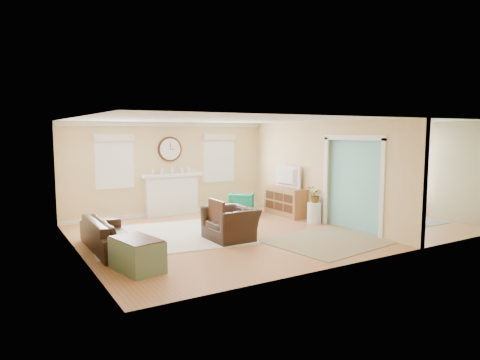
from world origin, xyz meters
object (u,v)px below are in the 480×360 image
Objects in this scene: credenza at (285,201)px; dining_table at (368,206)px; green_chair at (241,203)px; sofa at (112,234)px; eames_chair at (231,224)px.

dining_table is (1.77, -1.40, -0.07)m from credenza.
dining_table is at bearing 179.39° from green_chair.
sofa is 4.57m from green_chair.
sofa is 6.85m from dining_table.
green_chair is 1.26m from credenza.
credenza is (0.92, -0.86, 0.10)m from green_chair.
credenza is at bearing 119.72° from eames_chair.
dining_table reaches higher than green_chair.
credenza is 0.77× the size of dining_table.
sofa is at bearing -103.43° from eames_chair.
credenza is at bearing -78.67° from sofa.
dining_table is at bearing -93.30° from sofa.
eames_chair reaches higher than sofa.
credenza is at bearing 65.08° from dining_table.
sofa is at bearing 64.26° from green_chair.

